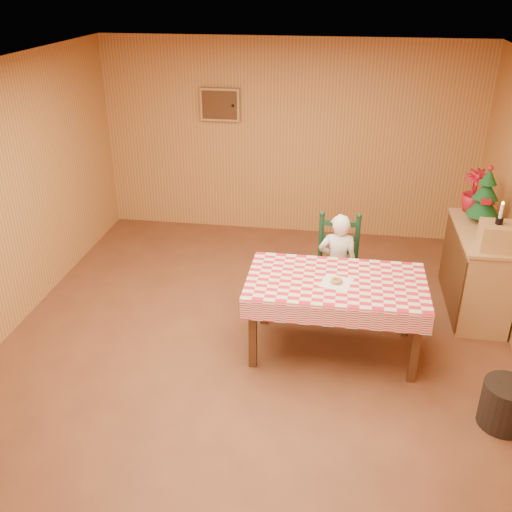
{
  "coord_description": "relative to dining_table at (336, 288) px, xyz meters",
  "views": [
    {
      "loc": [
        0.72,
        -4.46,
        3.3
      ],
      "look_at": [
        0.0,
        0.2,
        0.95
      ],
      "focal_mm": 40.0,
      "sensor_mm": 36.0,
      "label": 1
    }
  ],
  "objects": [
    {
      "name": "crate",
      "position": [
        1.47,
        0.58,
        0.37
      ],
      "size": [
        0.32,
        0.32,
        0.25
      ],
      "primitive_type": "cube",
      "rotation": [
        0.0,
        0.0,
        -0.06
      ],
      "color": "tan",
      "rests_on": "shelf_unit"
    },
    {
      "name": "seated_child",
      "position": [
        -0.0,
        0.73,
        -0.13
      ],
      "size": [
        0.41,
        0.27,
        1.12
      ],
      "primitive_type": "imported",
      "rotation": [
        0.0,
        0.0,
        3.14
      ],
      "color": "white",
      "rests_on": "ground"
    },
    {
      "name": "dining_table",
      "position": [
        0.0,
        0.0,
        0.0
      ],
      "size": [
        1.66,
        0.96,
        0.77
      ],
      "color": "#4E2C14",
      "rests_on": "ground"
    },
    {
      "name": "cabin_walls",
      "position": [
        -0.75,
        0.35,
        1.14
      ],
      "size": [
        5.1,
        6.05,
        2.65
      ],
      "color": "#C38546",
      "rests_on": "ground"
    },
    {
      "name": "christmas_tree",
      "position": [
        1.47,
        1.23,
        0.52
      ],
      "size": [
        0.34,
        0.34,
        0.62
      ],
      "color": "#4E2C14",
      "rests_on": "shelf_unit"
    },
    {
      "name": "donut",
      "position": [
        -0.0,
        -0.05,
        0.1
      ],
      "size": [
        0.11,
        0.11,
        0.04
      ],
      "primitive_type": "torus",
      "rotation": [
        0.0,
        0.0,
        0.02
      ],
      "color": "#BA8243",
      "rests_on": "napkin"
    },
    {
      "name": "ground",
      "position": [
        -0.75,
        -0.18,
        -0.69
      ],
      "size": [
        6.0,
        6.0,
        0.0
      ],
      "primitive_type": "plane",
      "color": "brown",
      "rests_on": "ground"
    },
    {
      "name": "napkin",
      "position": [
        -0.0,
        -0.05,
        0.08
      ],
      "size": [
        0.32,
        0.32,
        0.0
      ],
      "primitive_type": "cube",
      "rotation": [
        0.0,
        0.0,
        -0.26
      ],
      "color": "white",
      "rests_on": "dining_table"
    },
    {
      "name": "flower_arrangement",
      "position": [
        1.42,
        1.53,
        0.48
      ],
      "size": [
        0.34,
        0.34,
        0.47
      ],
      "primitive_type": "imported",
      "rotation": [
        0.0,
        0.0,
        -0.36
      ],
      "color": "#A00E1D",
      "rests_on": "shelf_unit"
    },
    {
      "name": "candle_set",
      "position": [
        1.47,
        0.58,
        0.56
      ],
      "size": [
        0.07,
        0.07,
        0.22
      ],
      "color": "black",
      "rests_on": "crate"
    },
    {
      "name": "ladder_chair",
      "position": [
        0.0,
        0.79,
        -0.18
      ],
      "size": [
        0.44,
        0.4,
        1.08
      ],
      "color": "#10311D",
      "rests_on": "ground"
    },
    {
      "name": "shelf_unit",
      "position": [
        1.46,
        0.98,
        -0.22
      ],
      "size": [
        0.54,
        1.24,
        0.93
      ],
      "color": "tan",
      "rests_on": "ground"
    },
    {
      "name": "storage_bin",
      "position": [
        1.4,
        -0.82,
        -0.49
      ],
      "size": [
        0.45,
        0.45,
        0.39
      ],
      "primitive_type": "cylinder",
      "rotation": [
        0.0,
        0.0,
        -0.17
      ],
      "color": "black",
      "rests_on": "ground"
    }
  ]
}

